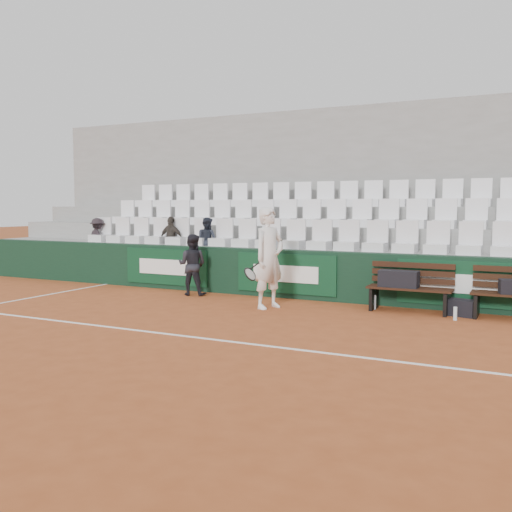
{
  "coord_description": "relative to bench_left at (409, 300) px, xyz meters",
  "views": [
    {
      "loc": [
        4.45,
        -6.93,
        1.91
      ],
      "look_at": [
        -0.18,
        2.4,
        1.0
      ],
      "focal_mm": 40.0,
      "sensor_mm": 36.0,
      "label": 1
    }
  ],
  "objects": [
    {
      "name": "ground",
      "position": [
        -2.41,
        -3.44,
        -0.23
      ],
      "size": [
        80.0,
        80.0,
        0.0
      ],
      "primitive_type": "plane",
      "color": "#A24C24",
      "rests_on": "ground"
    },
    {
      "name": "court_baseline",
      "position": [
        -2.41,
        -3.44,
        -0.22
      ],
      "size": [
        18.0,
        0.06,
        0.01
      ],
      "primitive_type": "cube",
      "color": "white",
      "rests_on": "ground"
    },
    {
      "name": "back_barrier",
      "position": [
        -2.34,
        0.55,
        0.28
      ],
      "size": [
        18.0,
        0.34,
        1.0
      ],
      "color": "#10311F",
      "rests_on": "ground"
    },
    {
      "name": "grandstand_tier_front",
      "position": [
        -2.41,
        1.18,
        0.28
      ],
      "size": [
        18.0,
        0.95,
        1.0
      ],
      "primitive_type": "cube",
      "color": "#989895",
      "rests_on": "ground"
    },
    {
      "name": "grandstand_tier_mid",
      "position": [
        -2.41,
        2.13,
        0.5
      ],
      "size": [
        18.0,
        0.95,
        1.45
      ],
      "primitive_type": "cube",
      "color": "#989895",
      "rests_on": "ground"
    },
    {
      "name": "grandstand_tier_back",
      "position": [
        -2.41,
        3.08,
        0.72
      ],
      "size": [
        18.0,
        0.95,
        1.9
      ],
      "primitive_type": "cube",
      "color": "gray",
      "rests_on": "ground"
    },
    {
      "name": "grandstand_rear_wall",
      "position": [
        -2.41,
        3.71,
        1.98
      ],
      "size": [
        18.0,
        0.3,
        4.4
      ],
      "primitive_type": "cube",
      "color": "gray",
      "rests_on": "ground"
    },
    {
      "name": "seat_row_front",
      "position": [
        -2.41,
        1.01,
        1.09
      ],
      "size": [
        11.9,
        0.44,
        0.63
      ],
      "primitive_type": "cube",
      "color": "white",
      "rests_on": "grandstand_tier_front"
    },
    {
      "name": "seat_row_mid",
      "position": [
        -2.41,
        1.96,
        1.54
      ],
      "size": [
        11.9,
        0.44,
        0.63
      ],
      "primitive_type": "cube",
      "color": "white",
      "rests_on": "grandstand_tier_mid"
    },
    {
      "name": "seat_row_back",
      "position": [
        -2.41,
        2.91,
        1.99
      ],
      "size": [
        11.9,
        0.44,
        0.63
      ],
      "primitive_type": "cube",
      "color": "white",
      "rests_on": "grandstand_tier_back"
    },
    {
      "name": "bench_left",
      "position": [
        0.0,
        0.0,
        0.0
      ],
      "size": [
        1.5,
        0.56,
        0.45
      ],
      "primitive_type": "cube",
      "color": "black",
      "rests_on": "ground"
    },
    {
      "name": "sports_bag_left",
      "position": [
        -0.19,
        -0.04,
        0.37
      ],
      "size": [
        0.7,
        0.31,
        0.3
      ],
      "primitive_type": "cube",
      "rotation": [
        0.0,
        0.0,
        -0.02
      ],
      "color": "black",
      "rests_on": "bench_left"
    },
    {
      "name": "sports_bag_ground",
      "position": [
        0.9,
        0.02,
        -0.08
      ],
      "size": [
        0.53,
        0.39,
        0.29
      ],
      "primitive_type": "cube",
      "rotation": [
        0.0,
        0.0,
        -0.22
      ],
      "color": "black",
      "rests_on": "ground"
    },
    {
      "name": "water_bottle_near",
      "position": [
        -0.64,
        -0.03,
        -0.09
      ],
      "size": [
        0.08,
        0.08,
        0.27
      ],
      "primitive_type": "cylinder",
      "color": "silver",
      "rests_on": "ground"
    },
    {
      "name": "water_bottle_far",
      "position": [
        0.85,
        -0.42,
        -0.11
      ],
      "size": [
        0.06,
        0.06,
        0.23
      ],
      "primitive_type": "cylinder",
      "color": "silver",
      "rests_on": "ground"
    },
    {
      "name": "tennis_player",
      "position": [
        -2.45,
        -0.77,
        0.72
      ],
      "size": [
        0.83,
        0.81,
        1.9
      ],
      "color": "white",
      "rests_on": "ground"
    },
    {
      "name": "ball_kid",
      "position": [
        -4.59,
        -0.08,
        0.43
      ],
      "size": [
        0.73,
        0.62,
        1.32
      ],
      "primitive_type": "imported",
      "rotation": [
        0.0,
        0.0,
        3.35
      ],
      "color": "black",
      "rests_on": "ground"
    },
    {
      "name": "spectator_a",
      "position": [
        -8.23,
        1.06,
        1.3
      ],
      "size": [
        0.78,
        0.63,
        1.06
      ],
      "primitive_type": "imported",
      "rotation": [
        0.0,
        0.0,
        2.73
      ],
      "color": "black",
      "rests_on": "grandstand_tier_front"
    },
    {
      "name": "spectator_b",
      "position": [
        -5.91,
        1.06,
        1.33
      ],
      "size": [
        0.66,
        0.3,
        1.12
      ],
      "primitive_type": "imported",
      "rotation": [
        0.0,
        0.0,
        3.18
      ],
      "color": "#35302B",
      "rests_on": "grandstand_tier_front"
    },
    {
      "name": "spectator_c",
      "position": [
        -4.91,
        1.06,
        1.33
      ],
      "size": [
        0.61,
        0.51,
        1.1
      ],
      "primitive_type": "imported",
      "rotation": [
        0.0,
        0.0,
        2.94
      ],
      "color": "#1F242F",
      "rests_on": "grandstand_tier_front"
    }
  ]
}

